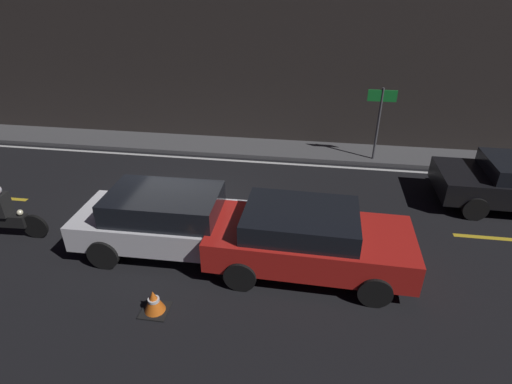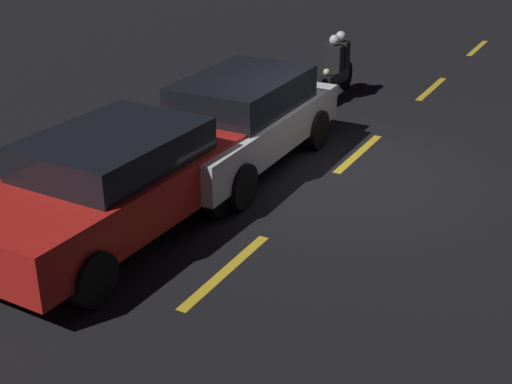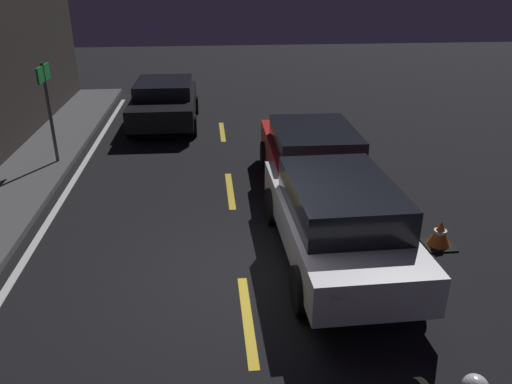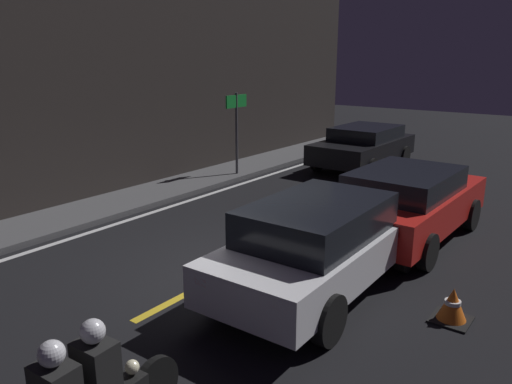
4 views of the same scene
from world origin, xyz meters
name	(u,v)px [view 2 (image 2 of 4)]	position (x,y,z in m)	size (l,w,h in m)	color
ground_plane	(336,173)	(0.00, 0.00, 0.00)	(56.00, 56.00, 0.00)	black
lane_dash_a	(477,48)	(-10.00, 0.00, 0.00)	(2.00, 0.14, 0.01)	gold
lane_dash_b	(431,89)	(-5.50, 0.00, 0.00)	(2.00, 0.14, 0.01)	gold
lane_dash_c	(359,153)	(-1.00, 0.00, 0.00)	(2.00, 0.14, 0.01)	gold
lane_dash_d	(226,271)	(3.50, 0.00, 0.00)	(2.00, 0.14, 0.01)	gold
sedan_white	(239,119)	(0.44, -1.57, 0.79)	(4.45, 1.92, 1.47)	silver
taxi_red	(109,183)	(3.45, -1.79, 0.78)	(4.26, 2.05, 1.44)	red
motorcycle	(336,68)	(-3.87, -1.66, 0.65)	(2.16, 0.40, 1.38)	black
traffic_cone_near	(136,137)	(0.68, -3.51, 0.24)	(0.52, 0.52, 0.49)	black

